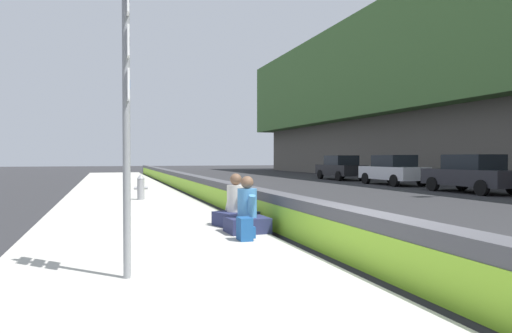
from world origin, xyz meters
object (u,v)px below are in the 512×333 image
Objects in this scene: fire_hydrant at (141,187)px; seated_person_foreground at (247,215)px; seated_person_middle at (236,209)px; parked_car_third at (472,173)px; backpack at (245,229)px; parked_car_midline at (341,167)px; route_sign_post at (127,103)px; parked_car_fourth at (393,170)px.

seated_person_foreground is (-7.71, -1.47, -0.11)m from fire_hydrant.
seated_person_middle reaches higher than seated_person_foreground.
fire_hydrant is at bearing 91.68° from parked_car_third.
parked_car_midline reaches higher than backpack.
route_sign_post is 9.00× the size of backpack.
parked_car_midline is (23.30, -15.37, -1.37)m from route_sign_post.
parked_car_midline is (19.58, -13.00, 0.38)m from seated_person_middle.
fire_hydrant is 19.35m from parked_car_midline.
seated_person_foreground is 0.94m from seated_person_middle.
parked_car_fourth is at bearing -0.88° from parked_car_third.
route_sign_post is at bearing 146.58° from parked_car_midline.
parked_car_third is at bearing 179.34° from parked_car_midline.
parked_car_third is 12.39m from parked_car_midline.
backpack is 25.14m from parked_car_midline.
fire_hydrant is at bearing 131.46° from parked_car_midline.
seated_person_middle is at bearing -2.02° from seated_person_foreground.
parked_car_fourth is (16.99, -15.33, -1.37)m from route_sign_post.
route_sign_post reaches higher than parked_car_midline.
seated_person_foreground is 0.24× the size of parked_car_midline.
route_sign_post reaches higher than parked_car_fourth.
seated_person_middle is at bearing 146.41° from parked_car_midline.
backpack is (1.98, -2.06, -1.90)m from route_sign_post.
route_sign_post is at bearing 175.24° from fire_hydrant.
parked_car_midline is at bearing -48.54° from fire_hydrant.
parked_car_fourth is at bearing -42.05° from route_sign_post.
fire_hydrant is 14.37m from parked_car_third.
route_sign_post is 4.03m from seated_person_foreground.
fire_hydrant is 15.85m from parked_car_fourth.
parked_car_third reaches higher than fire_hydrant.
backpack is at bearing 148.02° from parked_car_midline.
route_sign_post is at bearing 147.48° from seated_person_middle.
seated_person_middle is (0.94, -0.03, 0.01)m from seated_person_foreground.
route_sign_post reaches higher than backpack.
parked_car_midline is at bearing -33.42° from route_sign_post.
seated_person_middle is at bearing 119.20° from parked_car_third.
route_sign_post reaches higher than seated_person_foreground.
parked_car_third is 1.01× the size of parked_car_midline.
parked_car_midline is (21.32, -13.31, 0.53)m from backpack.
route_sign_post is 3.43m from backpack.
seated_person_foreground is at bearing -40.10° from route_sign_post.
parked_car_fourth is at bearing -42.41° from seated_person_foreground.
fire_hydrant is at bearing 12.49° from seated_person_middle.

